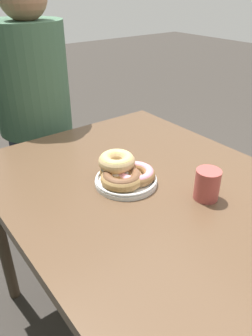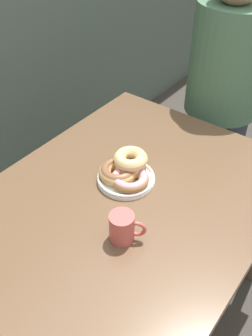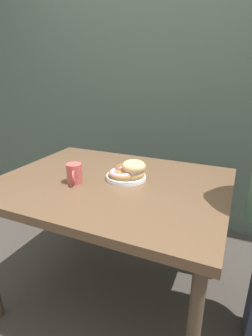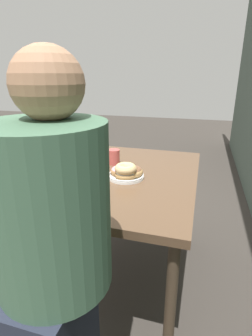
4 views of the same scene
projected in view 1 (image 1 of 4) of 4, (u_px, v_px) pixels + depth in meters
ground_plane at (161, 314)px, 1.51m from camera, size 14.00×14.00×0.00m
dining_table at (149, 204)px, 1.12m from camera, size 1.16×0.90×0.75m
donut_plate at (124, 173)px, 1.08m from camera, size 0.23×0.24×0.10m
coffee_mug at (207, 184)px, 1.00m from camera, size 0.08×0.11×0.10m
person_figure at (34, 115)px, 1.63m from camera, size 0.37×0.35×1.39m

